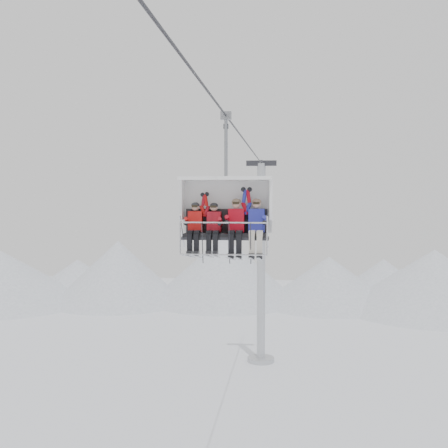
# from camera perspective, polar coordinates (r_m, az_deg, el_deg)

# --- Properties ---
(ridgeline) EXTENTS (72.00, 21.00, 7.00)m
(ridgeline) POSITION_cam_1_polar(r_m,az_deg,el_deg) (57.99, 3.14, -5.45)
(ridgeline) COLOR silver
(ridgeline) RESTS_ON ground
(lift_tower_right) EXTENTS (2.00, 1.80, 13.48)m
(lift_tower_right) POSITION_cam_1_polar(r_m,az_deg,el_deg) (37.67, 3.79, -5.31)
(lift_tower_right) COLOR #AFB2B7
(lift_tower_right) RESTS_ON ground
(haul_cable) EXTENTS (0.06, 50.00, 0.06)m
(haul_cable) POSITION_cam_1_polar(r_m,az_deg,el_deg) (15.55, -0.00, 11.21)
(haul_cable) COLOR #2D2E32
(haul_cable) RESTS_ON lift_tower_left
(chairlift_carrier) EXTENTS (2.60, 1.17, 3.98)m
(chairlift_carrier) POSITION_cam_1_polar(r_m,az_deg,el_deg) (15.98, 0.25, 1.70)
(chairlift_carrier) COLOR black
(chairlift_carrier) RESTS_ON haul_cable
(skier_far_left) EXTENTS (0.40, 1.69, 1.59)m
(skier_far_left) POSITION_cam_1_polar(r_m,az_deg,el_deg) (15.81, -2.98, -0.21)
(skier_far_left) COLOR red
(skier_far_left) RESTS_ON chairlift_carrier
(skier_center_left) EXTENTS (0.39, 1.69, 1.57)m
(skier_center_left) POSITION_cam_1_polar(r_m,az_deg,el_deg) (15.73, -1.07, -0.24)
(skier_center_left) COLOR #A3101C
(skier_center_left) RESTS_ON chairlift_carrier
(skier_center_right) EXTENTS (0.45, 1.69, 1.75)m
(skier_center_right) POSITION_cam_1_polar(r_m,az_deg,el_deg) (15.67, 1.24, -0.06)
(skier_center_right) COLOR #B40918
(skier_center_right) RESTS_ON chairlift_carrier
(skier_far_right) EXTENTS (0.45, 1.69, 1.75)m
(skier_far_right) POSITION_cam_1_polar(r_m,az_deg,el_deg) (15.63, 3.31, -0.07)
(skier_far_right) COLOR #262BA2
(skier_far_right) RESTS_ON chairlift_carrier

